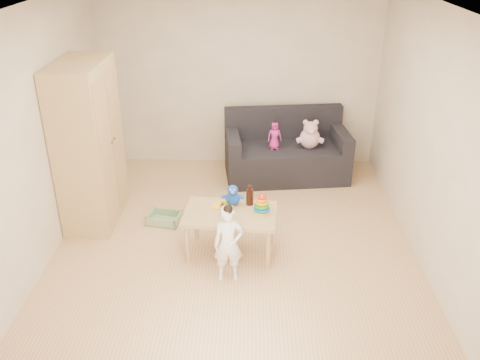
{
  "coord_description": "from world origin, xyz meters",
  "views": [
    {
      "loc": [
        0.16,
        -4.93,
        3.22
      ],
      "look_at": [
        0.05,
        0.25,
        0.65
      ],
      "focal_mm": 38.0,
      "sensor_mm": 36.0,
      "label": 1
    }
  ],
  "objects_px": {
    "play_table": "(231,233)",
    "toddler": "(228,245)",
    "wardrobe": "(89,144)",
    "sofa": "(286,161)"
  },
  "relations": [
    {
      "from": "wardrobe",
      "to": "play_table",
      "type": "distance_m",
      "value": 1.98
    },
    {
      "from": "sofa",
      "to": "toddler",
      "type": "xyz_separation_m",
      "value": [
        -0.72,
        -2.4,
        0.17
      ]
    },
    {
      "from": "sofa",
      "to": "play_table",
      "type": "height_order",
      "value": "play_table"
    },
    {
      "from": "play_table",
      "to": "sofa",
      "type": "bearing_deg",
      "value": 69.62
    },
    {
      "from": "wardrobe",
      "to": "play_table",
      "type": "relative_size",
      "value": 1.97
    },
    {
      "from": "play_table",
      "to": "toddler",
      "type": "xyz_separation_m",
      "value": [
        -0.0,
        -0.45,
        0.15
      ]
    },
    {
      "from": "sofa",
      "to": "toddler",
      "type": "bearing_deg",
      "value": -113.46
    },
    {
      "from": "play_table",
      "to": "toddler",
      "type": "height_order",
      "value": "toddler"
    },
    {
      "from": "toddler",
      "to": "play_table",
      "type": "bearing_deg",
      "value": 83.36
    },
    {
      "from": "play_table",
      "to": "toddler",
      "type": "relative_size",
      "value": 1.21
    }
  ]
}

